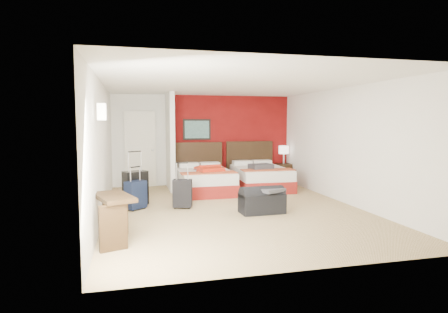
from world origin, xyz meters
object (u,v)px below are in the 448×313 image
object	(u,v)px
suitcase_black	(135,189)
duffel_bag	(262,202)
table_lamp	(284,155)
desk	(114,219)
suitcase_charcoal	(182,195)
nightstand	(283,173)
bed_right	(261,178)
red_suitcase_open	(209,169)
suitcase_navy	(136,196)
bed_left	(204,181)

from	to	relation	value
suitcase_black	duffel_bag	world-z (taller)	suitcase_black
table_lamp	desk	bearing A→B (deg)	-134.93
suitcase_charcoal	nightstand	bearing A→B (deg)	53.33
bed_right	red_suitcase_open	world-z (taller)	red_suitcase_open
suitcase_charcoal	suitcase_navy	xyz separation A→B (m)	(-0.93, 0.10, -0.01)
nightstand	suitcase_black	bearing A→B (deg)	-147.34
table_lamp	suitcase_navy	size ratio (longest dim) A/B	0.94
nightstand	duffel_bag	distance (m)	3.80
bed_right	suitcase_navy	world-z (taller)	bed_right
bed_left	desk	distance (m)	4.13
suitcase_charcoal	suitcase_navy	world-z (taller)	suitcase_charcoal
red_suitcase_open	table_lamp	distance (m)	2.63
table_lamp	desk	size ratio (longest dim) A/B	0.61
duffel_bag	table_lamp	bearing A→B (deg)	58.36
bed_right	suitcase_black	bearing A→B (deg)	-155.10
suitcase_black	desk	bearing A→B (deg)	-122.36
bed_right	nightstand	distance (m)	1.22
table_lamp	duffel_bag	distance (m)	3.84
red_suitcase_open	nightstand	size ratio (longest dim) A/B	1.47
suitcase_black	duffel_bag	xyz separation A→B (m)	(2.37, -1.21, -0.14)
red_suitcase_open	table_lamp	size ratio (longest dim) A/B	1.59
duffel_bag	desk	bearing A→B (deg)	-158.55
bed_right	nightstand	xyz separation A→B (m)	(0.96, 0.76, -0.00)
bed_right	table_lamp	world-z (taller)	table_lamp
red_suitcase_open	duffel_bag	distance (m)	2.40
bed_left	suitcase_charcoal	xyz separation A→B (m)	(-0.76, -1.62, 0.00)
bed_left	bed_right	xyz separation A→B (m)	(1.54, 0.17, 0.00)
bed_right	nightstand	world-z (taller)	same
bed_left	duffel_bag	xyz separation A→B (m)	(0.67, -2.39, -0.07)
red_suitcase_open	suitcase_charcoal	size ratio (longest dim) A/B	1.47
red_suitcase_open	suitcase_navy	size ratio (longest dim) A/B	1.50
bed_left	red_suitcase_open	bearing A→B (deg)	-45.54
red_suitcase_open	suitcase_navy	xyz separation A→B (m)	(-1.79, -1.42, -0.33)
duffel_bag	suitcase_charcoal	bearing A→B (deg)	149.05
bed_left	table_lamp	xyz separation A→B (m)	(2.51, 0.93, 0.54)
bed_left	suitcase_navy	size ratio (longest dim) A/B	3.38
bed_right	suitcase_black	xyz separation A→B (m)	(-3.24, -1.35, 0.07)
table_lamp	suitcase_black	world-z (taller)	table_lamp
suitcase_black	suitcase_navy	xyz separation A→B (m)	(-0.00, -0.34, -0.08)
duffel_bag	desk	distance (m)	2.95
table_lamp	suitcase_black	xyz separation A→B (m)	(-4.20, -2.11, -0.46)
nightstand	red_suitcase_open	bearing A→B (deg)	-150.87
suitcase_charcoal	red_suitcase_open	bearing A→B (deg)	75.81
nightstand	duffel_bag	size ratio (longest dim) A/B	0.67
bed_right	suitcase_black	size ratio (longest dim) A/B	2.63
red_suitcase_open	suitcase_charcoal	distance (m)	1.78
table_lamp	nightstand	bearing A→B (deg)	0.00
suitcase_black	suitcase_charcoal	world-z (taller)	suitcase_black
bed_right	suitcase_navy	size ratio (longest dim) A/B	3.39
bed_right	table_lamp	size ratio (longest dim) A/B	3.59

